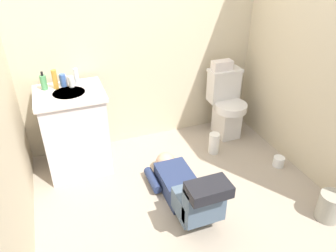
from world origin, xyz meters
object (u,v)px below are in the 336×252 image
person_plumber (186,189)px  soap_dispenser (44,82)px  bottle_clear (76,77)px  toilet_paper_roll (279,162)px  bottle_blue (63,80)px  toilet (226,104)px  trash_can (330,206)px  bottle_amber (55,79)px  vanity_cabinet (75,130)px  tissue_box (222,65)px  faucet (66,80)px  bottle_white (71,81)px  paper_towel_roll (214,143)px

person_plumber → soap_dispenser: 1.55m
person_plumber → bottle_clear: bottle_clear is taller
toilet_paper_roll → bottle_blue: bearing=156.2°
toilet → trash_can: size_ratio=3.09×
toilet → bottle_blue: bearing=177.6°
trash_can → bottle_amber: bearing=141.4°
vanity_cabinet → toilet_paper_roll: size_ratio=7.45×
tissue_box → trash_can: (0.19, -1.56, -0.68)m
vanity_cabinet → bottle_blue: bottle_blue is taller
faucet → soap_dispenser: size_ratio=0.60×
person_plumber → bottle_clear: 1.40m
bottle_white → toilet_paper_roll: (1.81, -0.79, -0.82)m
tissue_box → paper_towel_roll: size_ratio=0.96×
vanity_cabinet → tissue_box: tissue_box is taller
person_plumber → tissue_box: (0.84, 1.02, 0.62)m
bottle_white → paper_towel_roll: bearing=-14.9°
bottle_blue → toilet_paper_roll: bearing=-23.8°
paper_towel_roll → vanity_cabinet: bearing=169.5°
bottle_white → toilet_paper_roll: size_ratio=0.92×
toilet_paper_roll → person_plumber: bearing=-171.1°
paper_towel_roll → faucet: bearing=163.8°
paper_towel_roll → toilet: bearing=46.8°
toilet → bottle_amber: bottle_amber is taller
bottle_amber → bottle_white: bottle_amber is taller
tissue_box → bottle_amber: size_ratio=1.27×
soap_dispenser → bottle_clear: soap_dispenser is taller
tissue_box → vanity_cabinet: bearing=-174.4°
faucet → person_plumber: size_ratio=0.09×
faucet → trash_can: size_ratio=0.41×
tissue_box → toilet_paper_roll: size_ratio=2.00×
bottle_amber → faucet: bearing=21.3°
bottle_blue → paper_towel_roll: bearing=-15.8°
vanity_cabinet → bottle_clear: bearing=54.8°
person_plumber → bottle_white: 1.39m
trash_can → paper_towel_roll: trash_can is taller
faucet → bottle_white: 0.06m
toilet → soap_dispenser: 1.92m
faucet → paper_towel_roll: bearing=-16.2°
toilet → trash_can: (0.14, -1.47, -0.25)m
bottle_amber → trash_can: bottle_amber is taller
soap_dispenser → bottle_clear: 0.28m
person_plumber → faucet: bearing=127.4°
toilet → paper_towel_roll: toilet is taller
vanity_cabinet → faucet: (-0.00, 0.14, 0.45)m
paper_towel_roll → bottle_clear: bearing=163.0°
bottle_clear → soap_dispenser: bearing=-177.6°
soap_dispenser → bottle_blue: 0.16m
vanity_cabinet → person_plumber: vanity_cabinet is taller
paper_towel_roll → toilet_paper_roll: 0.67m
soap_dispenser → bottle_clear: (0.28, 0.01, 0.01)m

